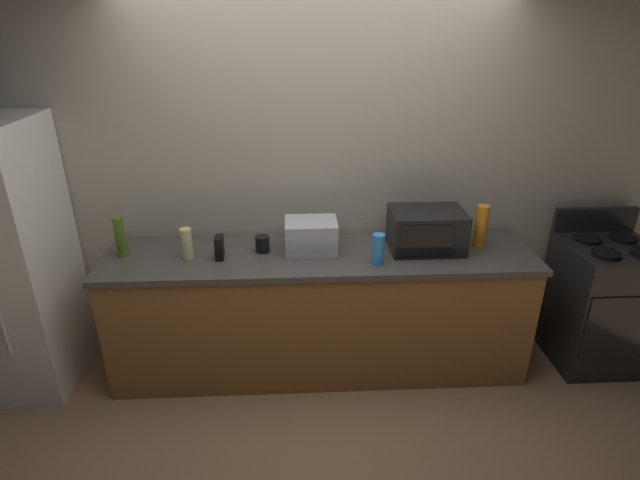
% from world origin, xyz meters
% --- Properties ---
extents(ground_plane, '(8.00, 8.00, 0.00)m').
position_xyz_m(ground_plane, '(0.00, 0.00, 0.00)').
color(ground_plane, '#93704C').
extents(back_wall, '(6.40, 0.10, 2.70)m').
position_xyz_m(back_wall, '(0.00, 0.81, 1.35)').
color(back_wall, '#B2A893').
rests_on(back_wall, ground_plane).
extents(counter_run, '(2.84, 0.64, 0.90)m').
position_xyz_m(counter_run, '(0.00, 0.40, 0.45)').
color(counter_run, brown).
rests_on(counter_run, ground_plane).
extents(refrigerator, '(0.72, 0.73, 1.80)m').
position_xyz_m(refrigerator, '(-2.05, 0.40, 0.90)').
color(refrigerator, white).
rests_on(refrigerator, ground_plane).
extents(stove_range, '(0.60, 0.61, 1.08)m').
position_xyz_m(stove_range, '(2.00, 0.40, 0.46)').
color(stove_range, black).
rests_on(stove_range, ground_plane).
extents(microwave, '(0.48, 0.35, 0.27)m').
position_xyz_m(microwave, '(0.71, 0.45, 1.04)').
color(microwave, black).
rests_on(microwave, counter_run).
extents(toaster_oven, '(0.34, 0.26, 0.21)m').
position_xyz_m(toaster_oven, '(-0.06, 0.46, 1.01)').
color(toaster_oven, '#B7BABF').
rests_on(toaster_oven, counter_run).
extents(cordless_phone, '(0.05, 0.11, 0.15)m').
position_xyz_m(cordless_phone, '(-0.65, 0.37, 0.98)').
color(cordless_phone, black).
rests_on(cordless_phone, counter_run).
extents(bottle_spray_cleaner, '(0.08, 0.08, 0.20)m').
position_xyz_m(bottle_spray_cleaner, '(0.36, 0.24, 1.00)').
color(bottle_spray_cleaner, '#338CE5').
rests_on(bottle_spray_cleaner, counter_run).
extents(bottle_vinegar, '(0.07, 0.07, 0.20)m').
position_xyz_m(bottle_vinegar, '(-0.86, 0.39, 1.00)').
color(bottle_vinegar, beige).
rests_on(bottle_vinegar, counter_run).
extents(bottle_dish_soap, '(0.08, 0.08, 0.30)m').
position_xyz_m(bottle_dish_soap, '(1.08, 0.45, 1.05)').
color(bottle_dish_soap, orange).
rests_on(bottle_dish_soap, counter_run).
extents(bottle_olive_oil, '(0.07, 0.07, 0.26)m').
position_xyz_m(bottle_olive_oil, '(-1.29, 0.45, 1.03)').
color(bottle_olive_oil, '#4C6B19').
rests_on(bottle_olive_oil, counter_run).
extents(mug_black, '(0.09, 0.09, 0.11)m').
position_xyz_m(mug_black, '(-0.38, 0.46, 0.95)').
color(mug_black, black).
rests_on(mug_black, counter_run).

